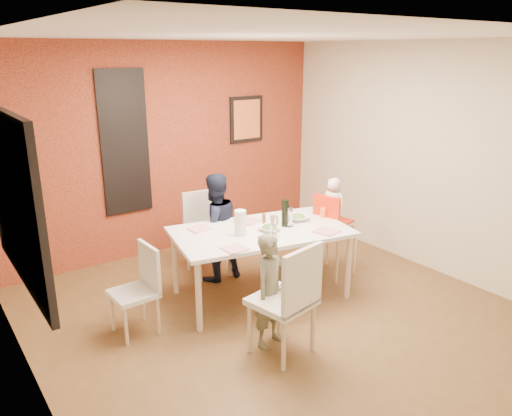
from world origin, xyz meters
TOP-DOWN VIEW (x-y plane):
  - ground at (0.00, 0.00)m, footprint 4.50×4.50m
  - ceiling at (0.00, 0.00)m, footprint 4.50×4.50m
  - wall_back at (0.00, 2.25)m, footprint 4.50×0.02m
  - wall_front at (0.00, -2.25)m, footprint 4.50×0.02m
  - wall_left at (-2.25, 0.00)m, footprint 0.02×4.50m
  - wall_right at (2.25, 0.00)m, footprint 0.02×4.50m
  - brick_accent_wall at (0.00, 2.23)m, footprint 4.50×0.02m
  - picture_window_frame at (-2.22, 0.20)m, footprint 0.05×1.70m
  - picture_window_pane at (-2.21, 0.20)m, footprint 0.02×1.55m
  - glassblock_strip at (-0.60, 2.21)m, footprint 0.55×0.03m
  - glassblock_surround at (-0.60, 2.21)m, footprint 0.60×0.03m
  - art_print_frame at (1.20, 2.21)m, footprint 0.54×0.03m
  - art_print_canvas at (1.20, 2.19)m, footprint 0.44×0.01m
  - dining_table at (0.12, 0.38)m, footprint 2.00×1.38m
  - chair_near at (-0.34, -0.68)m, footprint 0.57×0.57m
  - chair_far at (-0.04, 1.29)m, footprint 0.51×0.51m
  - chair_left at (-1.21, 0.47)m, footprint 0.41×0.41m
  - high_chair at (1.10, 0.33)m, footprint 0.50×0.50m
  - child_near at (-0.36, -0.43)m, footprint 0.44×0.36m
  - child_far at (-0.05, 1.05)m, footprint 0.62×0.48m
  - toddler at (1.12, 0.34)m, footprint 0.26×0.33m
  - plate_near_left at (-0.40, 0.09)m, footprint 0.22×0.22m
  - plate_far_mid at (0.16, 0.69)m, footprint 0.30×0.30m
  - plate_near_right at (0.65, -0.07)m, footprint 0.27×0.27m
  - plate_far_left at (-0.40, 0.77)m, footprint 0.23×0.23m
  - salad_bowl_a at (0.17, 0.31)m, footprint 0.23×0.23m
  - salad_bowl_b at (0.65, 0.40)m, footprint 0.29×0.29m
  - wine_bottle at (0.41, 0.33)m, footprint 0.08×0.08m
  - wine_glass_a at (0.11, 0.15)m, footprint 0.08×0.08m
  - wine_glass_b at (0.43, 0.29)m, footprint 0.08×0.08m
  - paper_towel_roll at (-0.14, 0.37)m, footprint 0.12×0.12m
  - condiment_red at (0.25, 0.30)m, footprint 0.04×0.04m
  - condiment_green at (0.29, 0.33)m, footprint 0.03×0.03m
  - condiment_brown at (0.21, 0.45)m, footprint 0.04×0.04m
  - sippy_cup at (0.94, 0.31)m, footprint 0.06×0.06m

SIDE VIEW (x-z plane):
  - ground at x=0.00m, z-range 0.00..0.00m
  - chair_left at x=-1.21m, z-range 0.05..0.90m
  - child_near at x=-0.36m, z-range 0.00..1.06m
  - chair_far at x=-0.04m, z-range 0.06..1.04m
  - chair_near at x=-0.34m, z-range 0.06..1.11m
  - high_chair at x=1.10m, z-range 0.10..1.11m
  - child_far at x=-0.05m, z-range 0.00..1.27m
  - dining_table at x=0.12m, z-range 0.31..1.08m
  - plate_far_left at x=-0.40m, z-range 0.76..0.78m
  - plate_near_left at x=-0.40m, z-range 0.76..0.78m
  - plate_near_right at x=0.65m, z-range 0.76..0.78m
  - plate_far_mid at x=0.16m, z-range 0.76..0.78m
  - salad_bowl_a at x=0.17m, z-range 0.76..0.82m
  - salad_bowl_b at x=0.65m, z-range 0.76..0.82m
  - sippy_cup at x=0.94m, z-range 0.76..0.88m
  - condiment_green at x=0.29m, z-range 0.76..0.89m
  - condiment_brown at x=0.21m, z-range 0.76..0.91m
  - condiment_red at x=0.25m, z-range 0.76..0.92m
  - wine_glass_a at x=0.11m, z-range 0.76..0.98m
  - wine_glass_b at x=0.43m, z-range 0.76..0.98m
  - toddler at x=1.12m, z-range 0.60..1.19m
  - paper_towel_roll at x=-0.14m, z-range 0.76..1.03m
  - wine_bottle at x=0.41m, z-range 0.76..1.06m
  - wall_back at x=0.00m, z-range 0.00..2.70m
  - wall_front at x=0.00m, z-range 0.00..2.70m
  - wall_left at x=-2.25m, z-range 0.00..2.70m
  - wall_right at x=2.25m, z-range 0.00..2.70m
  - brick_accent_wall at x=0.00m, z-range 0.00..2.70m
  - glassblock_strip at x=-0.60m, z-range 0.65..2.35m
  - glassblock_surround at x=-0.60m, z-range 0.62..2.38m
  - picture_window_frame at x=-2.22m, z-range 0.90..2.20m
  - picture_window_pane at x=-2.21m, z-range 0.98..2.12m
  - art_print_frame at x=1.20m, z-range 1.33..1.97m
  - art_print_canvas at x=1.20m, z-range 1.38..1.92m
  - ceiling at x=0.00m, z-range 2.69..2.71m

